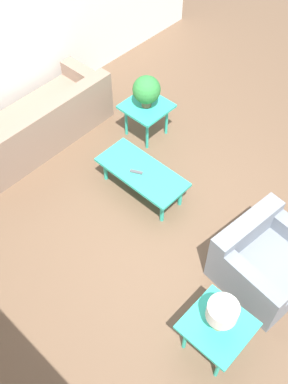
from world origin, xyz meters
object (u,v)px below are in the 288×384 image
(table_lamp, at_px, (222,313))
(sofa, at_px, (37,125))
(side_table_plant, at_px, (146,109))
(coffee_table, at_px, (142,173))
(side_table_lamp, at_px, (217,328))
(potted_plant, at_px, (147,90))
(armchair, at_px, (264,261))

(table_lamp, bearing_deg, sofa, -10.69)
(side_table_plant, bearing_deg, coffee_table, 130.01)
(side_table_lamp, bearing_deg, side_table_plant, -34.98)
(potted_plant, bearing_deg, table_lamp, 145.02)
(sofa, distance_m, armchair, 3.50)
(side_table_plant, relative_size, side_table_lamp, 1.00)
(coffee_table, bearing_deg, side_table_lamp, 152.50)
(sofa, relative_size, potted_plant, 4.87)
(potted_plant, xyz_separation_m, table_lamp, (-2.59, 1.81, 0.01))
(coffee_table, distance_m, side_table_lamp, 2.14)
(side_table_plant, height_order, side_table_lamp, same)
(sofa, distance_m, side_table_lamp, 3.66)
(armchair, relative_size, coffee_table, 0.90)
(table_lamp, bearing_deg, coffee_table, -27.50)
(side_table_lamp, bearing_deg, coffee_table, -27.50)
(armchair, distance_m, side_table_plant, 2.61)
(side_table_lamp, bearing_deg, table_lamp, 26.57)
(side_table_plant, height_order, table_lamp, table_lamp)
(side_table_plant, xyz_separation_m, potted_plant, (0.00, 0.00, 0.33))
(side_table_lamp, distance_m, potted_plant, 3.18)
(side_table_plant, relative_size, potted_plant, 1.30)
(side_table_plant, bearing_deg, side_table_lamp, 145.02)
(armchair, height_order, side_table_lamp, armchair)
(coffee_table, relative_size, table_lamp, 3.04)
(sofa, bearing_deg, coffee_table, 99.55)
(side_table_lamp, bearing_deg, armchair, -83.57)
(sofa, height_order, potted_plant, potted_plant)
(sofa, distance_m, side_table_plant, 1.52)
(sofa, xyz_separation_m, potted_plant, (-1.00, -1.14, 0.49))
(coffee_table, xyz_separation_m, potted_plant, (0.69, -0.82, 0.43))
(side_table_plant, bearing_deg, armchair, 162.14)
(sofa, bearing_deg, armchair, 94.69)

